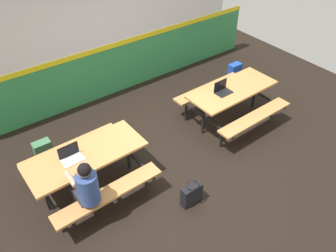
{
  "coord_description": "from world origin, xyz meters",
  "views": [
    {
      "loc": [
        -2.78,
        -3.6,
        4.31
      ],
      "look_at": [
        0.0,
        0.15,
        0.55
      ],
      "focal_mm": 36.42,
      "sensor_mm": 36.0,
      "label": 1
    }
  ],
  "objects_px": {
    "picnic_table_right": "(232,96)",
    "tote_bag_bright": "(192,194)",
    "backpack_dark": "(234,72)",
    "picnic_table_left": "(87,162)",
    "laptop_silver": "(71,157)",
    "satchel_spare": "(44,152)",
    "student_nearer": "(86,187)",
    "laptop_dark": "(222,90)"
  },
  "relations": [
    {
      "from": "picnic_table_right",
      "to": "tote_bag_bright",
      "type": "xyz_separation_m",
      "value": [
        -2.0,
        -1.2,
        -0.38
      ]
    },
    {
      "from": "backpack_dark",
      "to": "picnic_table_left",
      "type": "bearing_deg",
      "value": -166.54
    },
    {
      "from": "laptop_silver",
      "to": "tote_bag_bright",
      "type": "relative_size",
      "value": 0.75
    },
    {
      "from": "picnic_table_right",
      "to": "satchel_spare",
      "type": "xyz_separation_m",
      "value": [
        -3.49,
        1.06,
        -0.36
      ]
    },
    {
      "from": "laptop_silver",
      "to": "satchel_spare",
      "type": "xyz_separation_m",
      "value": [
        -0.17,
        1.01,
        -0.57
      ]
    },
    {
      "from": "student_nearer",
      "to": "picnic_table_right",
      "type": "bearing_deg",
      "value": 9.21
    },
    {
      "from": "student_nearer",
      "to": "tote_bag_bright",
      "type": "xyz_separation_m",
      "value": [
        1.38,
        -0.65,
        -0.51
      ]
    },
    {
      "from": "picnic_table_left",
      "to": "student_nearer",
      "type": "xyz_separation_m",
      "value": [
        -0.27,
        -0.56,
        0.13
      ]
    },
    {
      "from": "student_nearer",
      "to": "backpack_dark",
      "type": "height_order",
      "value": "student_nearer"
    },
    {
      "from": "laptop_silver",
      "to": "backpack_dark",
      "type": "xyz_separation_m",
      "value": [
        4.49,
        0.99,
        -0.57
      ]
    },
    {
      "from": "picnic_table_left",
      "to": "laptop_dark",
      "type": "xyz_separation_m",
      "value": [
        2.86,
        0.02,
        0.21
      ]
    },
    {
      "from": "tote_bag_bright",
      "to": "picnic_table_left",
      "type": "bearing_deg",
      "value": 132.53
    },
    {
      "from": "laptop_dark",
      "to": "tote_bag_bright",
      "type": "bearing_deg",
      "value": -144.86
    },
    {
      "from": "picnic_table_right",
      "to": "backpack_dark",
      "type": "xyz_separation_m",
      "value": [
        1.17,
        1.04,
        -0.36
      ]
    },
    {
      "from": "picnic_table_right",
      "to": "satchel_spare",
      "type": "distance_m",
      "value": 3.66
    },
    {
      "from": "picnic_table_right",
      "to": "student_nearer",
      "type": "xyz_separation_m",
      "value": [
        -3.38,
        -0.55,
        0.13
      ]
    },
    {
      "from": "picnic_table_left",
      "to": "student_nearer",
      "type": "distance_m",
      "value": 0.64
    },
    {
      "from": "picnic_table_right",
      "to": "laptop_silver",
      "type": "relative_size",
      "value": 5.65
    },
    {
      "from": "picnic_table_right",
      "to": "backpack_dark",
      "type": "bearing_deg",
      "value": 41.54
    },
    {
      "from": "picnic_table_right",
      "to": "tote_bag_bright",
      "type": "distance_m",
      "value": 2.36
    },
    {
      "from": "student_nearer",
      "to": "satchel_spare",
      "type": "distance_m",
      "value": 1.68
    },
    {
      "from": "student_nearer",
      "to": "laptop_silver",
      "type": "relative_size",
      "value": 3.72
    },
    {
      "from": "student_nearer",
      "to": "tote_bag_bright",
      "type": "distance_m",
      "value": 1.61
    },
    {
      "from": "picnic_table_left",
      "to": "tote_bag_bright",
      "type": "distance_m",
      "value": 1.69
    },
    {
      "from": "laptop_silver",
      "to": "laptop_dark",
      "type": "bearing_deg",
      "value": -0.29
    },
    {
      "from": "student_nearer",
      "to": "backpack_dark",
      "type": "bearing_deg",
      "value": 19.23
    },
    {
      "from": "laptop_silver",
      "to": "satchel_spare",
      "type": "relative_size",
      "value": 0.74
    },
    {
      "from": "student_nearer",
      "to": "satchel_spare",
      "type": "height_order",
      "value": "student_nearer"
    },
    {
      "from": "picnic_table_right",
      "to": "laptop_silver",
      "type": "bearing_deg",
      "value": 179.17
    },
    {
      "from": "student_nearer",
      "to": "tote_bag_bright",
      "type": "height_order",
      "value": "student_nearer"
    },
    {
      "from": "student_nearer",
      "to": "backpack_dark",
      "type": "relative_size",
      "value": 2.74
    },
    {
      "from": "backpack_dark",
      "to": "student_nearer",
      "type": "bearing_deg",
      "value": -160.77
    },
    {
      "from": "backpack_dark",
      "to": "tote_bag_bright",
      "type": "relative_size",
      "value": 1.02
    },
    {
      "from": "picnic_table_right",
      "to": "picnic_table_left",
      "type": "bearing_deg",
      "value": 179.73
    },
    {
      "from": "satchel_spare",
      "to": "backpack_dark",
      "type": "bearing_deg",
      "value": -0.23
    },
    {
      "from": "student_nearer",
      "to": "laptop_dark",
      "type": "xyz_separation_m",
      "value": [
        3.13,
        0.58,
        0.08
      ]
    },
    {
      "from": "picnic_table_right",
      "to": "laptop_dark",
      "type": "xyz_separation_m",
      "value": [
        -0.25,
        0.03,
        0.21
      ]
    },
    {
      "from": "laptop_silver",
      "to": "picnic_table_left",
      "type": "bearing_deg",
      "value": -9.14
    },
    {
      "from": "backpack_dark",
      "to": "satchel_spare",
      "type": "relative_size",
      "value": 1.0
    },
    {
      "from": "student_nearer",
      "to": "tote_bag_bright",
      "type": "bearing_deg",
      "value": -25.23
    },
    {
      "from": "picnic_table_left",
      "to": "laptop_silver",
      "type": "relative_size",
      "value": 5.65
    },
    {
      "from": "laptop_dark",
      "to": "satchel_spare",
      "type": "relative_size",
      "value": 0.74
    }
  ]
}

